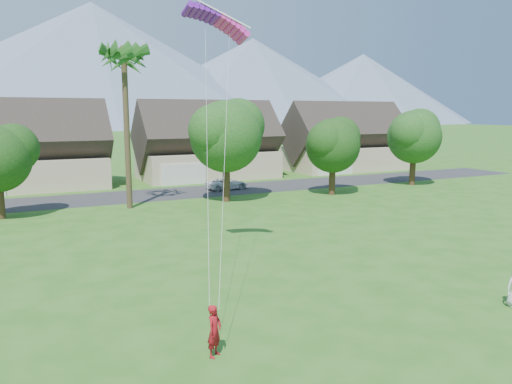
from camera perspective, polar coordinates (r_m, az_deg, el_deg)
ground at (r=16.18m, az=16.61°, el=-18.65°), size 500.00×500.00×0.00m
street at (r=46.08m, az=-13.19°, el=-0.42°), size 90.00×7.00×0.01m
kite_flyer at (r=15.87m, az=-4.77°, el=-15.54°), size 0.71×0.68×1.64m
parked_car at (r=48.56m, az=-3.35°, el=0.96°), size 4.28×2.30×1.14m
mountain_ridge at (r=272.01m, az=-22.21°, el=13.00°), size 540.00×240.00×70.00m
houses_row at (r=54.53m, az=-14.94°, el=4.59°), size 72.75×8.19×8.86m
tree_row at (r=39.38m, az=-13.08°, el=5.16°), size 62.27×6.67×8.45m
fan_palm at (r=39.92m, az=-14.89°, el=15.08°), size 3.00×3.00×13.80m
parafoil_kite at (r=24.14m, az=-4.43°, el=19.11°), size 3.16×1.17×0.50m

